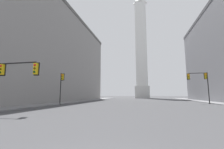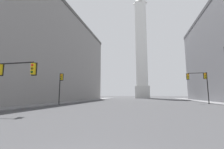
# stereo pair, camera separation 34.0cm
# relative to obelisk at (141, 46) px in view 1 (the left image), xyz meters

# --- Properties ---
(sidewalk_left) EXTENTS (5.00, 93.76, 0.15)m
(sidewalk_left) POSITION_rel_obelisk_xyz_m (-16.55, -50.01, -28.32)
(sidewalk_left) COLOR slate
(sidewalk_left) RESTS_ON ground_plane
(building_left) EXTENTS (27.89, 54.43, 24.80)m
(building_left) POSITION_rel_obelisk_xyz_m (-31.10, -46.13, -15.99)
(building_left) COLOR gray
(building_left) RESTS_ON ground_plane
(obelisk) EXTENTS (7.38, 7.38, 59.78)m
(obelisk) POSITION_rel_obelisk_xyz_m (0.00, 0.00, 0.00)
(obelisk) COLOR silver
(obelisk) RESTS_ON ground_plane
(traffic_light_near_left) EXTENTS (4.80, 0.52, 5.11)m
(traffic_light_near_left) POSITION_rel_obelisk_xyz_m (-12.08, -68.26, -24.51)
(traffic_light_near_left) COLOR black
(traffic_light_near_left) RESTS_ON ground_plane
(traffic_light_mid_left) EXTENTS (0.78, 0.50, 5.80)m
(traffic_light_mid_left) POSITION_rel_obelisk_xyz_m (-14.02, -55.67, -24.57)
(traffic_light_mid_left) COLOR black
(traffic_light_mid_left) RESTS_ON ground_plane
(traffic_light_mid_right) EXTENTS (4.01, 0.50, 6.34)m
(traffic_light_mid_right) POSITION_rel_obelisk_xyz_m (12.46, -47.14, -23.61)
(traffic_light_mid_right) COLOR black
(traffic_light_mid_right) RESTS_ON ground_plane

